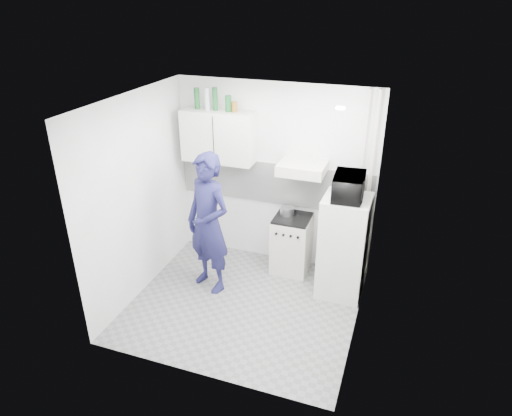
% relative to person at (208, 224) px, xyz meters
% --- Properties ---
extents(floor, '(2.80, 2.80, 0.00)m').
position_rel_person_xyz_m(floor, '(0.57, -0.26, -0.94)').
color(floor, slate).
rests_on(floor, ground).
extents(ceiling, '(2.80, 2.80, 0.00)m').
position_rel_person_xyz_m(ceiling, '(0.57, -0.26, 1.66)').
color(ceiling, white).
rests_on(ceiling, wall_back).
extents(wall_back, '(2.80, 0.00, 2.80)m').
position_rel_person_xyz_m(wall_back, '(0.57, 0.99, 0.36)').
color(wall_back, white).
rests_on(wall_back, floor).
extents(wall_left, '(0.00, 2.60, 2.60)m').
position_rel_person_xyz_m(wall_left, '(-0.83, -0.26, 0.36)').
color(wall_left, white).
rests_on(wall_left, floor).
extents(wall_right, '(0.00, 2.60, 2.60)m').
position_rel_person_xyz_m(wall_right, '(1.97, -0.26, 0.36)').
color(wall_right, white).
rests_on(wall_right, floor).
extents(person, '(0.81, 0.68, 1.89)m').
position_rel_person_xyz_m(person, '(0.00, 0.00, 0.00)').
color(person, '#1B1A46').
rests_on(person, floor).
extents(stove, '(0.50, 0.50, 0.81)m').
position_rel_person_xyz_m(stove, '(0.92, 0.74, -0.54)').
color(stove, beige).
rests_on(stove, floor).
extents(fridge, '(0.58, 0.58, 1.38)m').
position_rel_person_xyz_m(fridge, '(1.67, 0.44, -0.26)').
color(fridge, beige).
rests_on(fridge, floor).
extents(stove_top, '(0.48, 0.48, 0.03)m').
position_rel_person_xyz_m(stove_top, '(0.92, 0.74, -0.12)').
color(stove_top, black).
rests_on(stove_top, stove).
extents(saucepan, '(0.20, 0.20, 0.11)m').
position_rel_person_xyz_m(saucepan, '(0.83, 0.80, -0.05)').
color(saucepan, silver).
rests_on(saucepan, stove_top).
extents(microwave, '(0.55, 0.39, 0.30)m').
position_rel_person_xyz_m(microwave, '(1.67, 0.44, 0.58)').
color(microwave, black).
rests_on(microwave, fridge).
extents(bottle_b, '(0.07, 0.07, 0.28)m').
position_rel_person_xyz_m(bottle_b, '(-0.47, 0.82, 1.40)').
color(bottle_b, '#144C1E').
rests_on(bottle_b, upper_cabinet).
extents(bottle_c, '(0.07, 0.07, 0.29)m').
position_rel_person_xyz_m(bottle_c, '(-0.32, 0.82, 1.40)').
color(bottle_c, '#B2B7BC').
rests_on(bottle_c, upper_cabinet).
extents(bottle_d, '(0.07, 0.07, 0.30)m').
position_rel_person_xyz_m(bottle_d, '(-0.21, 0.82, 1.41)').
color(bottle_d, '#144C1E').
rests_on(bottle_d, upper_cabinet).
extents(canister_a, '(0.08, 0.08, 0.21)m').
position_rel_person_xyz_m(canister_a, '(-0.02, 0.82, 1.36)').
color(canister_a, '#144C1E').
rests_on(canister_a, upper_cabinet).
extents(canister_b, '(0.07, 0.07, 0.14)m').
position_rel_person_xyz_m(canister_b, '(0.06, 0.82, 1.32)').
color(canister_b, brown).
rests_on(canister_b, upper_cabinet).
extents(upper_cabinet, '(1.00, 0.35, 0.70)m').
position_rel_person_xyz_m(upper_cabinet, '(-0.18, 0.82, 0.91)').
color(upper_cabinet, beige).
rests_on(upper_cabinet, wall_back).
extents(range_hood, '(0.60, 0.50, 0.14)m').
position_rel_person_xyz_m(range_hood, '(1.02, 0.74, 0.63)').
color(range_hood, beige).
rests_on(range_hood, wall_back).
extents(backsplash, '(2.74, 0.03, 0.60)m').
position_rel_person_xyz_m(backsplash, '(0.57, 0.98, 0.26)').
color(backsplash, white).
rests_on(backsplash, wall_back).
extents(pipe_a, '(0.05, 0.05, 2.60)m').
position_rel_person_xyz_m(pipe_a, '(1.87, 0.91, 0.36)').
color(pipe_a, beige).
rests_on(pipe_a, floor).
extents(pipe_b, '(0.04, 0.04, 2.60)m').
position_rel_person_xyz_m(pipe_b, '(1.75, 0.91, 0.36)').
color(pipe_b, beige).
rests_on(pipe_b, floor).
extents(ceiling_spot_fixture, '(0.10, 0.10, 0.02)m').
position_rel_person_xyz_m(ceiling_spot_fixture, '(1.57, -0.06, 1.63)').
color(ceiling_spot_fixture, white).
rests_on(ceiling_spot_fixture, ceiling).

